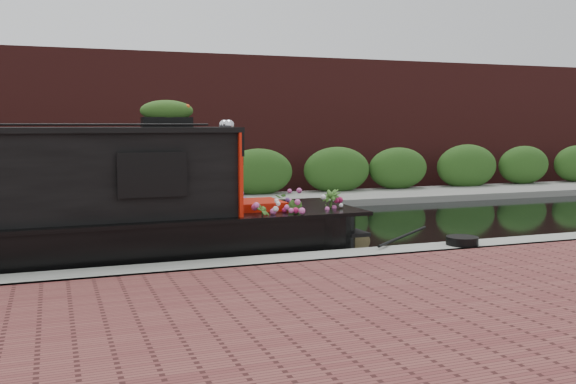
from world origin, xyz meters
name	(u,v)px	position (x,y,z in m)	size (l,w,h in m)	color
ground	(225,236)	(0.00, 0.00, 0.00)	(80.00, 80.00, 0.00)	black
near_bank_coping	(289,276)	(0.00, -3.30, 0.00)	(40.00, 0.60, 0.50)	gray
near_bank_pavers	(451,380)	(0.00, -7.00, 0.00)	(40.00, 7.00, 0.50)	brown
far_bank_path	(181,208)	(0.00, 4.20, 0.00)	(40.00, 2.40, 0.34)	gray
far_hedge	(174,204)	(0.00, 5.10, 0.00)	(40.00, 1.10, 2.80)	#29511B
far_brick_wall	(161,195)	(0.00, 7.20, 0.00)	(40.00, 1.00, 8.00)	#4F1C1A
rope_fender	(357,240)	(1.71, -1.91, 0.14)	(0.29, 0.29, 0.33)	olive
coiled_mooring_rope	(462,241)	(2.72, -3.31, 0.31)	(0.47, 0.47, 0.12)	black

